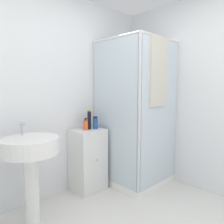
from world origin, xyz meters
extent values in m
cube|color=silver|center=(0.00, 1.70, 1.25)|extent=(6.40, 0.06, 2.50)
cube|color=white|center=(1.25, 1.25, 0.04)|extent=(0.84, 0.84, 0.09)
cylinder|color=silver|center=(1.65, 1.65, 0.99)|extent=(0.04, 0.04, 1.98)
cylinder|color=silver|center=(0.85, 1.65, 0.99)|extent=(0.04, 0.04, 1.98)
cylinder|color=silver|center=(1.65, 0.85, 0.99)|extent=(0.04, 0.04, 1.98)
cylinder|color=silver|center=(0.85, 0.85, 0.99)|extent=(0.04, 0.04, 1.98)
cylinder|color=silver|center=(1.25, 0.85, 1.96)|extent=(0.80, 0.04, 0.04)
cylinder|color=silver|center=(1.25, 1.65, 1.96)|extent=(0.80, 0.04, 0.04)
cylinder|color=silver|center=(0.85, 1.25, 1.96)|extent=(0.04, 0.80, 0.04)
cylinder|color=silver|center=(1.65, 1.25, 1.96)|extent=(0.04, 0.80, 0.04)
cube|color=silver|center=(1.25, 0.84, 1.02)|extent=(0.76, 0.01, 1.86)
cube|color=silver|center=(0.84, 1.25, 1.02)|extent=(0.01, 0.76, 1.86)
cylinder|color=#B7BABF|center=(1.46, 1.59, 0.83)|extent=(0.02, 0.02, 1.49)
cylinder|color=#B7BABF|center=(1.46, 1.54, 1.60)|extent=(0.07, 0.07, 0.04)
cube|color=beige|center=(1.18, 0.82, 1.54)|extent=(0.35, 0.03, 0.85)
cube|color=silver|center=(0.59, 1.49, 0.40)|extent=(0.40, 0.35, 0.81)
sphere|color=gold|center=(0.59, 1.31, 0.44)|extent=(0.02, 0.02, 0.02)
cylinder|color=white|center=(-0.27, 1.26, 0.36)|extent=(0.14, 0.14, 0.72)
cylinder|color=white|center=(-0.27, 1.26, 0.80)|extent=(0.54, 0.54, 0.15)
cylinder|color=#B7BABF|center=(-0.27, 1.45, 0.94)|extent=(0.02, 0.02, 0.13)
cube|color=#B7BABF|center=(-0.27, 1.42, 0.99)|extent=(0.02, 0.07, 0.02)
cylinder|color=#E5562D|center=(0.56, 1.49, 0.87)|extent=(0.07, 0.07, 0.12)
cylinder|color=black|center=(0.56, 1.49, 0.94)|extent=(0.02, 0.02, 0.02)
cube|color=black|center=(0.56, 1.48, 0.95)|extent=(0.02, 0.04, 0.01)
cylinder|color=black|center=(0.63, 1.50, 0.92)|extent=(0.05, 0.05, 0.24)
cylinder|color=gold|center=(0.63, 1.50, 1.05)|extent=(0.04, 0.04, 0.02)
cylinder|color=#1E4C93|center=(0.70, 1.47, 0.88)|extent=(0.06, 0.06, 0.14)
cylinder|color=black|center=(0.70, 1.47, 0.96)|extent=(0.05, 0.05, 0.02)
camera|label=1|loc=(-1.12, -0.72, 1.34)|focal=35.00mm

